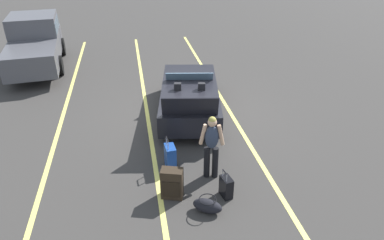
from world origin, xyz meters
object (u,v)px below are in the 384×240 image
(parked_pickup_truck_near, at_px, (35,41))
(suitcase_small_carryon, at_px, (226,187))
(duffel_bag, at_px, (207,206))
(suitcase_large_black, at_px, (172,184))
(traveler_person, at_px, (212,144))
(suitcase_medium_bright, at_px, (170,157))
(convertible_car, at_px, (190,94))

(parked_pickup_truck_near, bearing_deg, suitcase_small_carryon, -154.88)
(duffel_bag, height_order, parked_pickup_truck_near, parked_pickup_truck_near)
(suitcase_large_black, distance_m, suitcase_small_carryon, 1.21)
(parked_pickup_truck_near, bearing_deg, traveler_person, -153.58)
(suitcase_large_black, distance_m, duffel_bag, 0.93)
(suitcase_large_black, distance_m, traveler_person, 1.29)
(suitcase_medium_bright, height_order, duffel_bag, suitcase_medium_bright)
(suitcase_large_black, bearing_deg, duffel_bag, 65.29)
(suitcase_medium_bright, xyz_separation_m, parked_pickup_truck_near, (8.40, 4.70, 0.79))
(suitcase_large_black, bearing_deg, parked_pickup_truck_near, -136.93)
(convertible_car, xyz_separation_m, suitcase_medium_bright, (-2.97, 1.03, -0.28))
(suitcase_small_carryon, xyz_separation_m, parked_pickup_truck_near, (9.70, 5.79, 0.85))
(convertible_car, xyz_separation_m, parked_pickup_truck_near, (5.43, 5.72, 0.51))
(suitcase_small_carryon, distance_m, parked_pickup_truck_near, 11.33)
(suitcase_medium_bright, bearing_deg, convertible_car, 66.49)
(convertible_car, relative_size, suitcase_medium_bright, 5.02)
(convertible_car, distance_m, parked_pickup_truck_near, 7.91)
(duffel_bag, height_order, traveler_person, traveler_person)
(parked_pickup_truck_near, bearing_deg, suitcase_medium_bright, -156.48)
(suitcase_medium_bright, bearing_deg, suitcase_small_carryon, -54.51)
(suitcase_medium_bright, bearing_deg, parked_pickup_truck_near, 114.73)
(duffel_bag, bearing_deg, traveler_person, -16.50)
(suitcase_medium_bright, relative_size, parked_pickup_truck_near, 0.17)
(suitcase_small_carryon, bearing_deg, parked_pickup_truck_near, 108.89)
(convertible_car, bearing_deg, parked_pickup_truck_near, 56.31)
(suitcase_medium_bright, distance_m, suitcase_small_carryon, 1.70)
(suitcase_large_black, xyz_separation_m, suitcase_medium_bright, (1.10, -0.10, -0.06))
(parked_pickup_truck_near, bearing_deg, suitcase_large_black, -159.89)
(suitcase_medium_bright, xyz_separation_m, traveler_person, (-0.54, -0.92, 0.62))
(traveler_person, bearing_deg, suitcase_small_carryon, -152.89)
(convertible_car, bearing_deg, suitcase_medium_bright, 170.78)
(suitcase_small_carryon, relative_size, traveler_person, 0.42)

